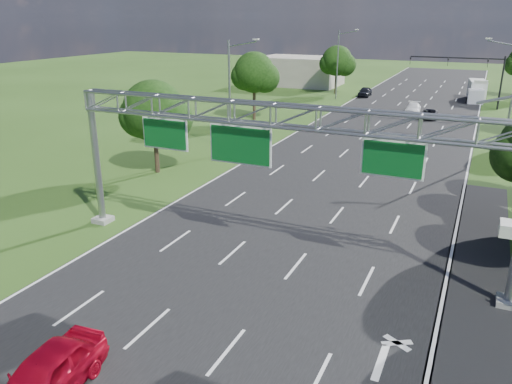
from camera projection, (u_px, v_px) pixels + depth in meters
The scene contains 17 objects.
ground at pixel (352, 167), 41.78m from camera, with size 220.00×220.00×0.00m, color #284615.
road at pixel (352, 167), 41.78m from camera, with size 18.00×180.00×0.02m, color black.
road_flare at pixel (477, 278), 24.06m from camera, with size 3.00×30.00×0.02m, color black.
sign_gantry at pixel (275, 128), 23.92m from camera, with size 23.50×1.00×9.56m.
traffic_signal at pixel (474, 69), 67.12m from camera, with size 12.21×0.24×7.00m.
streetlight_l_near at pixel (231, 92), 44.35m from camera, with size 2.97×0.22×10.16m.
streetlight_l_far at pixel (339, 61), 74.35m from camera, with size 2.97×0.22×10.16m.
streetlight_r_mid at pixel (511, 92), 44.05m from camera, with size 2.97×0.22×10.16m.
tree_verge_la at pixel (155, 114), 38.83m from camera, with size 5.76×4.80×7.40m.
tree_verge_lb at pixel (255, 74), 59.11m from camera, with size 5.76×4.80×8.06m.
tree_verge_lc at pixel (337, 62), 79.51m from camera, with size 5.76×4.80×7.62m.
building_left at pixel (300, 71), 90.72m from camera, with size 14.00×10.00×5.00m, color gray.
red_coupe at pixel (46, 376), 16.32m from camera, with size 1.93×4.80×1.63m, color #B8081F.
car_queue_a at pixel (413, 108), 64.70m from camera, with size 1.81×4.46×1.30m, color white.
car_queue_b at pixel (429, 114), 61.34m from camera, with size 1.81×3.92×1.09m, color black.
car_queue_c at pixel (365, 92), 78.27m from camera, with size 1.68×4.18×1.43m, color black.
box_truck at pixel (476, 91), 74.23m from camera, with size 2.88×7.84×2.88m.
Camera 1 is at (9.34, -9.81, 11.95)m, focal length 35.00 mm.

